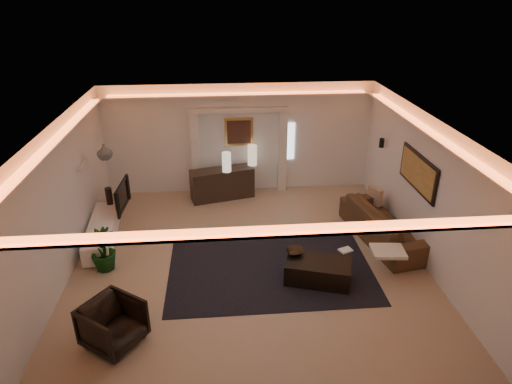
{
  "coord_description": "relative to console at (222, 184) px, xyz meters",
  "views": [
    {
      "loc": [
        -0.52,
        -7.72,
        5.17
      ],
      "look_at": [
        0.2,
        0.6,
        1.25
      ],
      "focal_mm": 31.31,
      "sensor_mm": 36.0,
      "label": 1
    }
  ],
  "objects": [
    {
      "name": "pilaster_left",
      "position": [
        -0.67,
        0.41,
        0.7
      ],
      "size": [
        0.22,
        0.2,
        2.2
      ],
      "primitive_type": "cube",
      "color": "silver",
      "rests_on": "ground"
    },
    {
      "name": "wall_right",
      "position": [
        3.98,
        -2.99,
        1.05
      ],
      "size": [
        0.0,
        7.0,
        7.0
      ],
      "primitive_type": "plane",
      "rotation": [
        1.57,
        0.0,
        -1.57
      ],
      "color": "white",
      "rests_on": "ground"
    },
    {
      "name": "art_panel_frame",
      "position": [
        3.95,
        -2.69,
        1.3
      ],
      "size": [
        0.04,
        1.64,
        0.74
      ],
      "primitive_type": "cube",
      "color": "black",
      "rests_on": "wall_right"
    },
    {
      "name": "armchair",
      "position": [
        -1.78,
        -5.14,
        -0.03
      ],
      "size": [
        1.13,
        1.13,
        0.75
      ],
      "primitive_type": "imported",
      "rotation": [
        0.0,
        0.0,
        0.95
      ],
      "color": "black",
      "rests_on": "ground"
    },
    {
      "name": "painting_frame",
      "position": [
        0.48,
        0.48,
        1.25
      ],
      "size": [
        0.74,
        0.04,
        0.74
      ],
      "primitive_type": "cube",
      "color": "tan",
      "rests_on": "wall_back"
    },
    {
      "name": "media_ledge",
      "position": [
        -2.67,
        -1.95,
        -0.18
      ],
      "size": [
        0.71,
        2.18,
        0.4
      ],
      "primitive_type": "cube",
      "rotation": [
        0.0,
        0.0,
        0.08
      ],
      "color": "white",
      "rests_on": "ground"
    },
    {
      "name": "throw_pillow",
      "position": [
        3.63,
        -1.36,
        0.15
      ],
      "size": [
        0.27,
        0.43,
        0.41
      ],
      "primitive_type": "cube",
      "rotation": [
        0.0,
        0.0,
        0.39
      ],
      "color": "tan",
      "rests_on": "sofa"
    },
    {
      "name": "wall_sconce",
      "position": [
        3.86,
        -0.79,
        1.28
      ],
      "size": [
        0.12,
        0.12,
        0.22
      ],
      "primitive_type": "cylinder",
      "color": "black",
      "rests_on": "wall_right"
    },
    {
      "name": "area_rug",
      "position": [
        0.88,
        -3.19,
        -0.39
      ],
      "size": [
        4.0,
        3.0,
        0.01
      ],
      "primitive_type": "cube",
      "color": "black",
      "rests_on": "ground"
    },
    {
      "name": "wall_back",
      "position": [
        0.48,
        0.51,
        1.05
      ],
      "size": [
        7.0,
        0.0,
        7.0
      ],
      "primitive_type": "plane",
      "rotation": [
        1.57,
        0.0,
        0.0
      ],
      "color": "white",
      "rests_on": "ground"
    },
    {
      "name": "console",
      "position": [
        0.0,
        0.0,
        0.0
      ],
      "size": [
        1.7,
        0.9,
        0.81
      ],
      "primitive_type": "cube",
      "rotation": [
        0.0,
        0.0,
        0.25
      ],
      "color": "black",
      "rests_on": "ground"
    },
    {
      "name": "pilaster_right",
      "position": [
        1.63,
        0.41,
        0.7
      ],
      "size": [
        0.22,
        0.2,
        2.2
      ],
      "primitive_type": "cube",
      "color": "silver",
      "rests_on": "ground"
    },
    {
      "name": "lamp_left",
      "position": [
        0.13,
        -0.14,
        0.69
      ],
      "size": [
        0.28,
        0.28,
        0.51
      ],
      "primitive_type": "cylinder",
      "rotation": [
        0.0,
        0.0,
        0.3
      ],
      "color": "beige",
      "rests_on": "console"
    },
    {
      "name": "bowl",
      "position": [
        1.34,
        -3.49,
        0.05
      ],
      "size": [
        0.41,
        0.41,
        0.08
      ],
      "primitive_type": "imported",
      "rotation": [
        0.0,
        0.0,
        0.21
      ],
      "color": "black",
      "rests_on": "coffee_table"
    },
    {
      "name": "daylight_slit",
      "position": [
        1.83,
        0.49,
        0.95
      ],
      "size": [
        0.25,
        0.03,
        1.0
      ],
      "primitive_type": "cube",
      "color": "white",
      "rests_on": "wall_back"
    },
    {
      "name": "figurine",
      "position": [
        -2.67,
        -0.99,
        0.24
      ],
      "size": [
        0.16,
        0.16,
        0.41
      ],
      "primitive_type": "cylinder",
      "rotation": [
        0.0,
        0.0,
        -0.09
      ],
      "color": "black",
      "rests_on": "media_ledge"
    },
    {
      "name": "ginger_jar",
      "position": [
        -2.53,
        -1.32,
        1.44
      ],
      "size": [
        0.44,
        0.44,
        0.35
      ],
      "primitive_type": "imported",
      "rotation": [
        0.0,
        0.0,
        -0.39
      ],
      "color": "slate",
      "rests_on": "wall_niche"
    },
    {
      "name": "wall_left",
      "position": [
        -3.02,
        -2.99,
        1.05
      ],
      "size": [
        0.0,
        7.0,
        7.0
      ],
      "primitive_type": "plane",
      "rotation": [
        1.57,
        0.0,
        1.57
      ],
      "color": "white",
      "rests_on": "ground"
    },
    {
      "name": "coffee_table",
      "position": [
        1.74,
        -3.82,
        -0.2
      ],
      "size": [
        1.35,
        0.99,
        0.45
      ],
      "primitive_type": "cube",
      "rotation": [
        0.0,
        0.0,
        -0.31
      ],
      "color": "black",
      "rests_on": "ground"
    },
    {
      "name": "magazine",
      "position": [
        2.34,
        -3.49,
        0.02
      ],
      "size": [
        0.3,
        0.26,
        0.03
      ],
      "primitive_type": "cube",
      "rotation": [
        0.0,
        0.0,
        0.37
      ],
      "color": "white",
      "rests_on": "coffee_table"
    },
    {
      "name": "ceiling",
      "position": [
        0.48,
        -2.99,
        2.5
      ],
      "size": [
        7.0,
        7.0,
        0.0
      ],
      "primitive_type": "plane",
      "rotation": [
        3.14,
        0.0,
        0.0
      ],
      "color": "white",
      "rests_on": "ground"
    },
    {
      "name": "art_panel_gold",
      "position": [
        3.93,
        -2.69,
        1.3
      ],
      "size": [
        0.02,
        1.5,
        0.62
      ],
      "primitive_type": "cube",
      "color": "tan",
      "rests_on": "wall_right"
    },
    {
      "name": "wall_front",
      "position": [
        0.48,
        -6.49,
        1.05
      ],
      "size": [
        7.0,
        0.0,
        7.0
      ],
      "primitive_type": "plane",
      "rotation": [
        -1.57,
        0.0,
        0.0
      ],
      "color": "white",
      "rests_on": "ground"
    },
    {
      "name": "cove_soffit",
      "position": [
        0.48,
        -2.99,
        2.22
      ],
      "size": [
        7.0,
        7.0,
        0.04
      ],
      "primitive_type": "cube",
      "color": "silver",
      "rests_on": "ceiling"
    },
    {
      "name": "floor",
      "position": [
        0.48,
        -2.99,
        -0.4
      ],
      "size": [
        7.0,
        7.0,
        0.0
      ],
      "primitive_type": "plane",
      "color": "tan",
      "rests_on": "ground"
    },
    {
      "name": "painting_canvas",
      "position": [
        0.48,
        0.46,
        1.25
      ],
      "size": [
        0.62,
        0.02,
        0.62
      ],
      "primitive_type": "cube",
      "color": "#4C2D1E",
      "rests_on": "wall_back"
    },
    {
      "name": "sofa",
      "position": [
        3.52,
        -2.43,
        -0.03
      ],
      "size": [
        2.67,
        1.42,
        0.74
      ],
      "primitive_type": "imported",
      "rotation": [
        0.0,
        0.0,
        1.75
      ],
      "color": "#4A2716",
      "rests_on": "ground"
    },
    {
      "name": "tv",
      "position": [
        -2.4,
        -1.24,
        0.37
      ],
      "size": [
        1.1,
        0.2,
        0.63
      ],
      "primitive_type": "imported",
      "rotation": [
        0.0,
        0.0,
        1.52
      ],
      "color": "black",
      "rests_on": "media_ledge"
    },
    {
      "name": "lamp_right",
      "position": [
        0.81,
        0.25,
        0.69
      ],
      "size": [
        0.31,
        0.31,
        0.54
      ],
      "primitive_type": "cylinder",
      "rotation": [
        0.0,
        0.0,
        -0.36
      ],
      "color": "beige",
      "rests_on": "console"
    },
    {
      "name": "wall_niche",
      "position": [
        -2.96,
        -1.59,
        1.25
      ],
      "size": [
        0.1,
        0.55,
        0.04
      ],
      "primitive_type": "cube",
      "color": "silver",
      "rests_on": "wall_left"
    },
    {
      "name": "plant",
      "position": [
        -2.38,
        -3.05,
        0.03
      ],
      "size": [
        0.54,
        0.54,
        0.86
      ],
      "primitive_type": "imported",
      "rotation": [
        0.0,
        0.0,
        -0.11
      ],
      "color": "black",
      "rests_on": "ground"
    },
    {
      "name": "alcove_header",
      "position": [
        0.48,
        0.41,
        1.85
      ],
      "size": [
        2.52,
        0.2,
        0.12
      ],
      "primitive_type": "cube",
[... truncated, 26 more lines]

